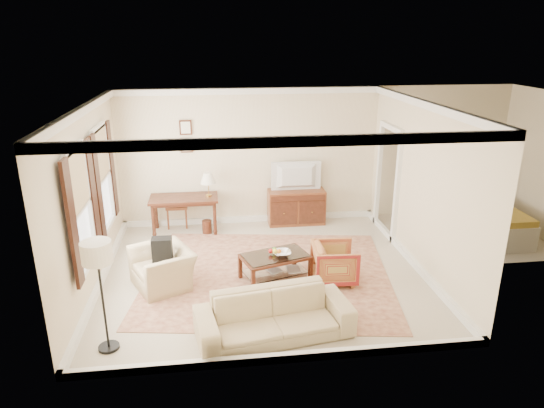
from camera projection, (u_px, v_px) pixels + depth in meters
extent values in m
cube|color=beige|center=(263.00, 272.00, 8.44)|extent=(5.50, 5.00, 0.01)
cube|color=white|center=(262.00, 104.00, 7.48)|extent=(5.50, 5.00, 0.01)
cube|color=#F1E3C4|center=(250.00, 157.00, 10.30)|extent=(5.50, 0.01, 2.90)
cube|color=#F1E3C4|center=(285.00, 260.00, 5.62)|extent=(5.50, 0.01, 2.90)
cube|color=#F1E3C4|center=(89.00, 200.00, 7.63)|extent=(0.01, 5.00, 2.90)
cube|color=#F1E3C4|center=(422.00, 187.00, 8.29)|extent=(0.01, 5.00, 2.90)
cube|color=beige|center=(461.00, 235.00, 10.02)|extent=(3.00, 2.70, 0.01)
cube|color=#F1E3C4|center=(541.00, 165.00, 9.72)|extent=(0.01, 2.70, 2.90)
cube|color=brown|center=(268.00, 275.00, 8.34)|extent=(4.60, 4.11, 0.01)
cube|color=#522617|center=(184.00, 198.00, 9.95)|extent=(1.39, 0.70, 0.05)
cylinder|color=#522617|center=(153.00, 222.00, 9.75)|extent=(0.07, 0.07, 0.71)
cylinder|color=#522617|center=(215.00, 219.00, 9.90)|extent=(0.07, 0.07, 0.71)
cylinder|color=#522617|center=(156.00, 212.00, 10.26)|extent=(0.07, 0.07, 0.71)
cylinder|color=#522617|center=(214.00, 210.00, 10.40)|extent=(0.07, 0.07, 0.71)
cube|color=brown|center=(296.00, 207.00, 10.53)|extent=(1.22, 0.47, 0.75)
imported|color=black|center=(297.00, 168.00, 10.21)|extent=(1.02, 0.59, 0.13)
cube|color=#522617|center=(275.00, 257.00, 8.06)|extent=(1.23, 0.93, 0.04)
cube|color=silver|center=(275.00, 255.00, 8.04)|extent=(1.16, 0.86, 0.01)
cube|color=silver|center=(275.00, 271.00, 8.14)|extent=(1.13, 0.83, 0.02)
cube|color=#522617|center=(253.00, 282.00, 7.68)|extent=(0.08, 0.08, 0.42)
cube|color=#522617|center=(310.00, 270.00, 8.08)|extent=(0.08, 0.08, 0.42)
cube|color=#522617|center=(240.00, 267.00, 8.17)|extent=(0.08, 0.08, 0.42)
cube|color=#522617|center=(295.00, 256.00, 8.58)|extent=(0.08, 0.08, 0.42)
imported|color=silver|center=(282.00, 253.00, 7.99)|extent=(0.42, 0.42, 0.10)
imported|color=brown|center=(268.00, 271.00, 8.09)|extent=(0.27, 0.16, 0.38)
imported|color=brown|center=(287.00, 270.00, 8.16)|extent=(0.28, 0.03, 0.38)
imported|color=maroon|center=(335.00, 261.00, 8.03)|extent=(0.70, 0.74, 0.73)
imported|color=tan|center=(162.00, 262.00, 7.87)|extent=(1.00, 1.16, 0.86)
cube|color=black|center=(162.00, 246.00, 7.85)|extent=(0.36, 0.39, 0.40)
imported|color=tan|center=(274.00, 309.00, 6.55)|extent=(2.18, 0.95, 0.82)
cylinder|color=black|center=(109.00, 347.00, 6.39)|extent=(0.27, 0.27, 0.04)
cylinder|color=black|center=(103.00, 305.00, 6.18)|extent=(0.03, 0.03, 1.29)
cylinder|color=silver|center=(96.00, 252.00, 5.94)|extent=(0.38, 0.38, 0.28)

